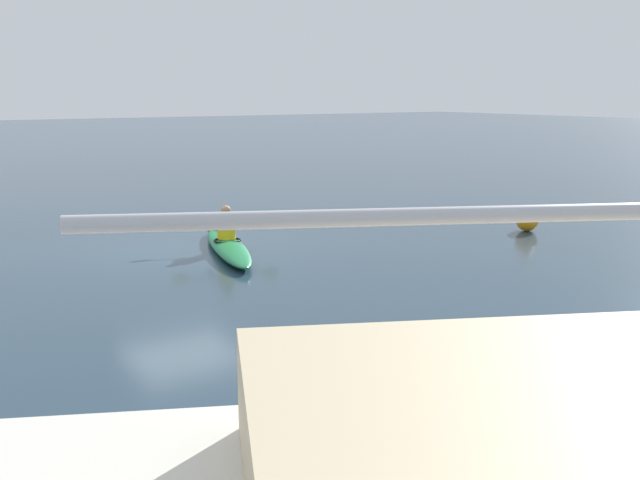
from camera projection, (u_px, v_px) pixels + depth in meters
name	position (u px, v px, depth m)	size (l,w,h in m)	color
ground_plane	(181.00, 249.00, 16.54)	(160.00, 160.00, 0.00)	#233847
kayak	(228.00, 246.00, 16.17)	(1.97, 4.35, 0.26)	#19723F
kayaker	(226.00, 225.00, 16.25)	(2.29, 0.77, 0.72)	yellow
mooring_buoy_orange_mid	(527.00, 220.00, 18.56)	(0.54, 0.54, 0.59)	orange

